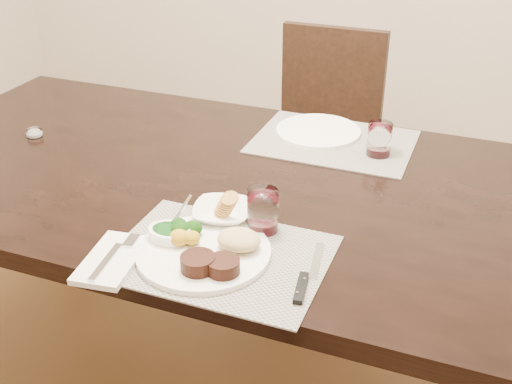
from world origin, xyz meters
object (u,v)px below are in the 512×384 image
at_px(chair_far, 323,131).
at_px(far_plate, 318,131).
at_px(wine_glass_near, 263,213).
at_px(dinner_plate, 208,250).
at_px(steak_knife, 305,281).
at_px(cracker_bowl, 223,212).

bearing_deg(chair_far, far_plate, -76.44).
xyz_separation_m(chair_far, wine_glass_near, (0.18, -1.15, 0.29)).
distance_m(dinner_plate, wine_glass_near, 0.16).
xyz_separation_m(steak_knife, cracker_bowl, (-0.25, 0.17, 0.01)).
relative_size(dinner_plate, wine_glass_near, 2.94).
bearing_deg(steak_knife, cracker_bowl, 137.63).
bearing_deg(far_plate, cracker_bowl, -96.48).
height_order(chair_far, dinner_plate, chair_far).
bearing_deg(dinner_plate, cracker_bowl, 101.06).
bearing_deg(cracker_bowl, far_plate, 83.52).
height_order(steak_knife, wine_glass_near, wine_glass_near).
bearing_deg(steak_knife, dinner_plate, 167.32).
xyz_separation_m(dinner_plate, far_plate, (0.03, 0.72, -0.01)).
relative_size(cracker_bowl, wine_glass_near, 1.68).
xyz_separation_m(chair_far, cracker_bowl, (0.07, -1.14, 0.27)).
relative_size(chair_far, steak_knife, 4.02).
distance_m(chair_far, dinner_plate, 1.33).
relative_size(cracker_bowl, far_plate, 0.65).
height_order(cracker_bowl, wine_glass_near, wine_glass_near).
xyz_separation_m(dinner_plate, steak_knife, (0.22, -0.01, -0.01)).
height_order(steak_knife, far_plate, same).
bearing_deg(wine_glass_near, dinner_plate, -115.33).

